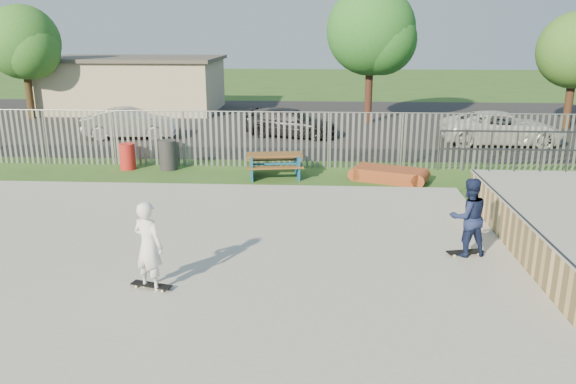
# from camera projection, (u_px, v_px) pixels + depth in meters

# --- Properties ---
(ground) EXTENTS (120.00, 120.00, 0.00)m
(ground) POSITION_uv_depth(u_px,v_px,m) (162.00, 266.00, 11.88)
(ground) COLOR #2E531C
(ground) RESTS_ON ground
(concrete_slab) EXTENTS (15.00, 12.00, 0.15)m
(concrete_slab) POSITION_uv_depth(u_px,v_px,m) (162.00, 263.00, 11.86)
(concrete_slab) COLOR #979792
(concrete_slab) RESTS_ON ground
(fence) EXTENTS (26.04, 16.02, 2.00)m
(fence) POSITION_uv_depth(u_px,v_px,m) (238.00, 169.00, 15.94)
(fence) COLOR gray
(fence) RESTS_ON ground
(picnic_table) EXTENTS (2.06, 1.78, 0.78)m
(picnic_table) POSITION_uv_depth(u_px,v_px,m) (274.00, 165.00, 18.99)
(picnic_table) COLOR brown
(picnic_table) RESTS_ON ground
(funbox) EXTENTS (2.34, 1.73, 0.42)m
(funbox) POSITION_uv_depth(u_px,v_px,m) (389.00, 175.00, 18.47)
(funbox) COLOR brown
(funbox) RESTS_ON ground
(trash_bin_red) EXTENTS (0.56, 0.56, 0.93)m
(trash_bin_red) POSITION_uv_depth(u_px,v_px,m) (128.00, 156.00, 19.95)
(trash_bin_red) COLOR #B31F1B
(trash_bin_red) RESTS_ON ground
(trash_bin_grey) EXTENTS (0.63, 0.63, 1.06)m
(trash_bin_grey) POSITION_uv_depth(u_px,v_px,m) (168.00, 155.00, 19.89)
(trash_bin_grey) COLOR #28292B
(trash_bin_grey) RESTS_ON ground
(parking_lot) EXTENTS (40.00, 18.00, 0.02)m
(parking_lot) POSITION_uv_depth(u_px,v_px,m) (259.00, 122.00, 30.08)
(parking_lot) COLOR black
(parking_lot) RESTS_ON ground
(car_silver) EXTENTS (4.26, 1.83, 1.36)m
(car_silver) POSITION_uv_depth(u_px,v_px,m) (131.00, 123.00, 25.42)
(car_silver) COLOR #B7B7BC
(car_silver) RESTS_ON parking_lot
(car_dark) EXTENTS (4.63, 2.72, 1.26)m
(car_dark) POSITION_uv_depth(u_px,v_px,m) (291.00, 123.00, 25.87)
(car_dark) COLOR black
(car_dark) RESTS_ON parking_lot
(car_white) EXTENTS (5.10, 2.40, 1.41)m
(car_white) POSITION_uv_depth(u_px,v_px,m) (502.00, 128.00, 24.09)
(car_white) COLOR silver
(car_white) RESTS_ON parking_lot
(building) EXTENTS (10.40, 6.40, 3.20)m
(building) POSITION_uv_depth(u_px,v_px,m) (134.00, 84.00, 33.91)
(building) COLOR #BCAE90
(building) RESTS_ON ground
(tree_left) EXTENTS (3.95, 3.95, 6.10)m
(tree_left) POSITION_uv_depth(u_px,v_px,m) (23.00, 43.00, 30.19)
(tree_left) COLOR #402F19
(tree_left) RESTS_ON ground
(tree_mid) EXTENTS (4.54, 4.54, 7.00)m
(tree_mid) POSITION_uv_depth(u_px,v_px,m) (371.00, 31.00, 28.60)
(tree_mid) COLOR #41241A
(tree_mid) RESTS_ON ground
(tree_right) EXTENTS (3.67, 3.67, 5.67)m
(tree_right) POSITION_uv_depth(u_px,v_px,m) (576.00, 51.00, 27.07)
(tree_right) COLOR #402719
(tree_right) RESTS_ON ground
(skateboard_a) EXTENTS (0.82, 0.38, 0.08)m
(skateboard_a) POSITION_uv_depth(u_px,v_px,m) (465.00, 253.00, 12.11)
(skateboard_a) COLOR black
(skateboard_a) RESTS_ON concrete_slab
(skateboard_b) EXTENTS (0.82, 0.41, 0.08)m
(skateboard_b) POSITION_uv_depth(u_px,v_px,m) (151.00, 286.00, 10.54)
(skateboard_b) COLOR black
(skateboard_b) RESTS_ON concrete_slab
(skater_navy) EXTENTS (0.95, 0.82, 1.70)m
(skater_navy) POSITION_uv_depth(u_px,v_px,m) (468.00, 217.00, 11.88)
(skater_navy) COLOR #151E44
(skater_navy) RESTS_ON concrete_slab
(skater_white) EXTENTS (0.74, 0.63, 1.70)m
(skater_white) POSITION_uv_depth(u_px,v_px,m) (148.00, 246.00, 10.31)
(skater_white) COLOR white
(skater_white) RESTS_ON concrete_slab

